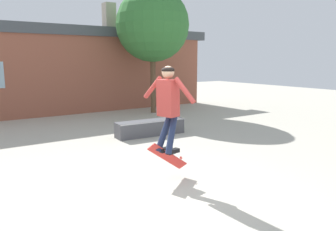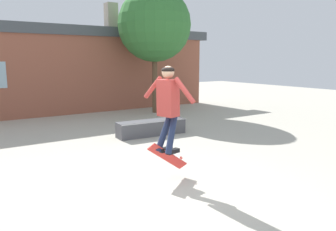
# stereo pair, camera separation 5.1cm
# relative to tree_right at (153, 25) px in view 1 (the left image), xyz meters

# --- Properties ---
(ground_plane) EXTENTS (40.00, 40.00, 0.00)m
(ground_plane) POSITION_rel_tree_right_xyz_m (-4.30, -6.94, -3.42)
(ground_plane) COLOR #B2AD9E
(building_backdrop) EXTENTS (16.07, 0.52, 4.35)m
(building_backdrop) POSITION_rel_tree_right_xyz_m (-4.27, 1.55, -1.64)
(building_backdrop) COLOR #93513D
(building_backdrop) RESTS_ON ground_plane
(tree_right) EXTENTS (2.84, 2.84, 4.85)m
(tree_right) POSITION_rel_tree_right_xyz_m (0.00, 0.00, 0.00)
(tree_right) COLOR brown
(tree_right) RESTS_ON ground_plane
(skate_ledge) EXTENTS (2.02, 0.61, 0.43)m
(skate_ledge) POSITION_rel_tree_right_xyz_m (-2.17, -3.38, -3.21)
(skate_ledge) COLOR #4C4C51
(skate_ledge) RESTS_ON ground_plane
(skater) EXTENTS (0.40, 1.16, 1.49)m
(skater) POSITION_rel_tree_right_xyz_m (-3.74, -6.59, -2.02)
(skater) COLOR #B23833
(skateboard_flipping) EXTENTS (0.73, 0.24, 0.59)m
(skateboard_flipping) POSITION_rel_tree_right_xyz_m (-3.70, -6.51, -3.00)
(skateboard_flipping) COLOR red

